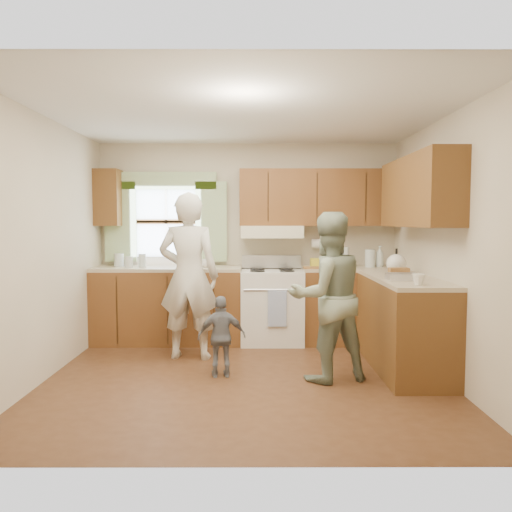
{
  "coord_description": "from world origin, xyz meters",
  "views": [
    {
      "loc": [
        0.09,
        -4.7,
        1.51
      ],
      "look_at": [
        0.1,
        0.4,
        1.15
      ],
      "focal_mm": 35.0,
      "sensor_mm": 36.0,
      "label": 1
    }
  ],
  "objects_px": {
    "woman_left": "(189,276)",
    "woman_right": "(327,297)",
    "stove": "(272,305)",
    "child": "(222,336)"
  },
  "relations": [
    {
      "from": "woman_left",
      "to": "woman_right",
      "type": "relative_size",
      "value": 1.14
    },
    {
      "from": "stove",
      "to": "woman_right",
      "type": "xyz_separation_m",
      "value": [
        0.47,
        -1.48,
        0.33
      ]
    },
    {
      "from": "stove",
      "to": "child",
      "type": "relative_size",
      "value": 1.36
    },
    {
      "from": "woman_left",
      "to": "child",
      "type": "height_order",
      "value": "woman_left"
    },
    {
      "from": "stove",
      "to": "woman_left",
      "type": "relative_size",
      "value": 0.59
    },
    {
      "from": "woman_left",
      "to": "woman_right",
      "type": "bearing_deg",
      "value": 157.63
    },
    {
      "from": "stove",
      "to": "child",
      "type": "height_order",
      "value": "stove"
    },
    {
      "from": "woman_right",
      "to": "child",
      "type": "bearing_deg",
      "value": -22.73
    },
    {
      "from": "woman_left",
      "to": "woman_right",
      "type": "distance_m",
      "value": 1.6
    },
    {
      "from": "stove",
      "to": "woman_left",
      "type": "bearing_deg",
      "value": -142.3
    }
  ]
}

